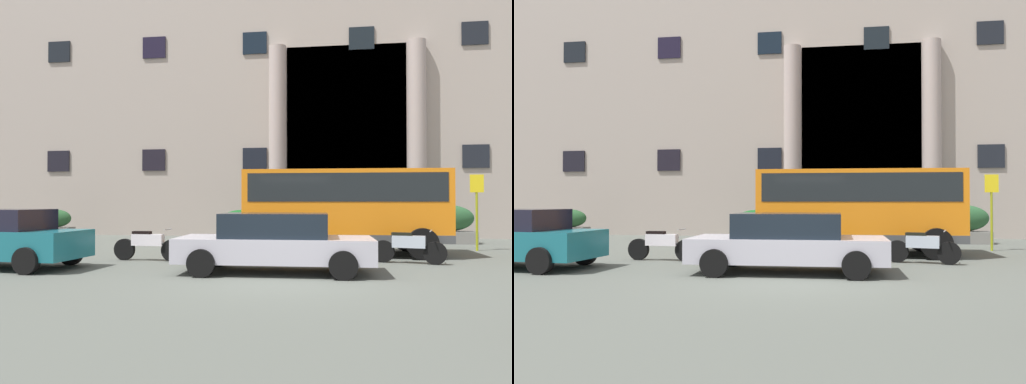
% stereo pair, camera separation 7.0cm
% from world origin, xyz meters
% --- Properties ---
extents(ground_plane, '(80.00, 64.00, 0.12)m').
position_xyz_m(ground_plane, '(0.00, 0.00, -0.06)').
color(ground_plane, '#4F534D').
extents(office_building_facade, '(43.16, 9.66, 16.56)m').
position_xyz_m(office_building_facade, '(0.00, 17.48, 8.28)').
color(office_building_facade, '#A1958A').
rests_on(office_building_facade, ground_plane).
extents(orange_minibus, '(6.15, 2.91, 2.60)m').
position_xyz_m(orange_minibus, '(1.44, 5.50, 1.57)').
color(orange_minibus, orange).
rests_on(orange_minibus, ground_plane).
extents(bus_stop_sign, '(0.44, 0.08, 2.55)m').
position_xyz_m(bus_stop_sign, '(5.88, 7.31, 1.58)').
color(bus_stop_sign, '#939F19').
rests_on(bus_stop_sign, ground_plane).
extents(hedge_planter_entrance_left, '(1.57, 0.73, 1.30)m').
position_xyz_m(hedge_planter_entrance_left, '(-11.00, 10.35, 0.63)').
color(hedge_planter_entrance_left, '#64605B').
rests_on(hedge_planter_entrance_left, ground_plane).
extents(hedge_planter_east, '(2.06, 0.73, 1.31)m').
position_xyz_m(hedge_planter_east, '(-2.50, 10.21, 0.63)').
color(hedge_planter_east, slate).
rests_on(hedge_planter_east, ground_plane).
extents(hedge_planter_entrance_right, '(2.05, 0.92, 1.51)m').
position_xyz_m(hedge_planter_entrance_right, '(5.59, 10.23, 0.73)').
color(hedge_planter_entrance_right, slate).
rests_on(hedge_planter_entrance_right, ground_plane).
extents(parked_coupe_end, '(4.52, 2.14, 1.38)m').
position_xyz_m(parked_coupe_end, '(-0.26, 1.19, 0.71)').
color(parked_coupe_end, '#B3B1BE').
rests_on(parked_coupe_end, ground_plane).
extents(motorcycle_near_kerb, '(2.01, 0.55, 0.89)m').
position_xyz_m(motorcycle_near_kerb, '(-4.06, 3.05, 0.46)').
color(motorcycle_near_kerb, black).
rests_on(motorcycle_near_kerb, ground_plane).
extents(motorcycle_far_end, '(1.89, 0.71, 0.89)m').
position_xyz_m(motorcycle_far_end, '(3.04, 3.42, 0.45)').
color(motorcycle_far_end, black).
rests_on(motorcycle_far_end, ground_plane).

